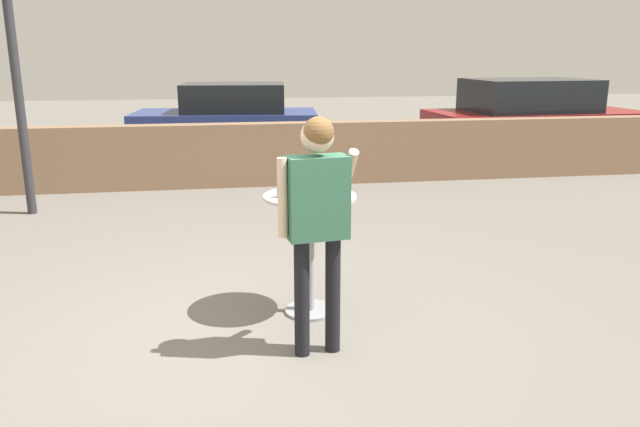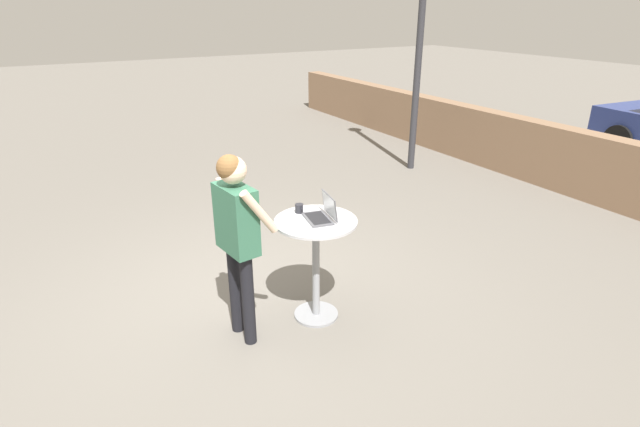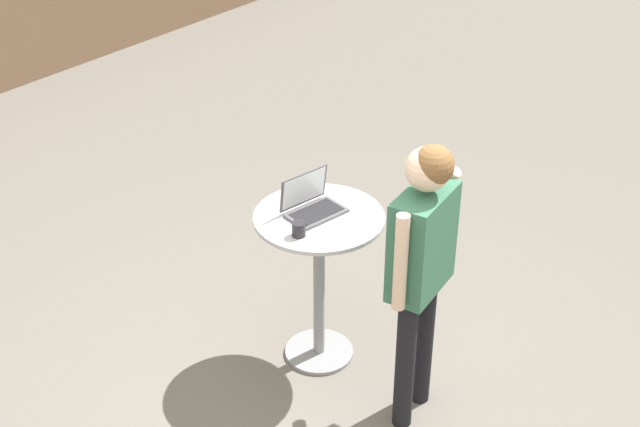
{
  "view_description": "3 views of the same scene",
  "coord_description": "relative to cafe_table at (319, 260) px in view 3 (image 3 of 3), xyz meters",
  "views": [
    {
      "loc": [
        -0.15,
        -4.37,
        2.15
      ],
      "look_at": [
        0.63,
        0.37,
        0.89
      ],
      "focal_mm": 35.0,
      "sensor_mm": 36.0,
      "label": 1
    },
    {
      "loc": [
        4.14,
        -1.55,
        2.82
      ],
      "look_at": [
        0.8,
        0.39,
        1.19
      ],
      "focal_mm": 28.0,
      "sensor_mm": 36.0,
      "label": 2
    },
    {
      "loc": [
        -2.8,
        -2.24,
        3.67
      ],
      "look_at": [
        0.47,
        0.4,
        1.11
      ],
      "focal_mm": 50.0,
      "sensor_mm": 36.0,
      "label": 3
    }
  ],
  "objects": [
    {
      "name": "cafe_table",
      "position": [
        0.0,
        0.0,
        0.0
      ],
      "size": [
        0.76,
        0.76,
        1.02
      ],
      "color": "gray",
      "rests_on": "ground_plane"
    },
    {
      "name": "laptop",
      "position": [
        0.01,
        0.06,
        0.36
      ],
      "size": [
        0.37,
        0.29,
        0.23
      ],
      "color": "#515156",
      "rests_on": "cafe_table"
    },
    {
      "name": "coffee_mug",
      "position": [
        -0.23,
        -0.05,
        0.35
      ],
      "size": [
        0.11,
        0.08,
        0.08
      ],
      "color": "#232328",
      "rests_on": "cafe_table"
    },
    {
      "name": "standing_person",
      "position": [
        -0.06,
        -0.73,
        0.4
      ],
      "size": [
        0.57,
        0.41,
        1.73
      ],
      "color": "black",
      "rests_on": "ground_plane"
    }
  ]
}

